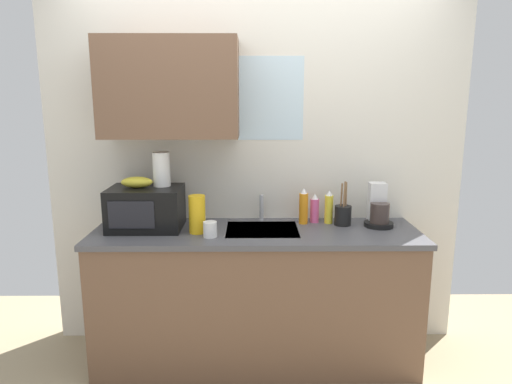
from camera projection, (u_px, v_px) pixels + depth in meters
kitchen_wall_assembly at (240, 153)px, 3.14m from camera, size 2.86×0.42×2.50m
counter_unit at (256, 294)px, 3.02m from camera, size 2.09×0.63×0.90m
sink_faucet at (262, 208)px, 3.15m from camera, size 0.03×0.03×0.18m
microwave at (146, 208)px, 2.95m from camera, size 0.46×0.35×0.27m
banana_bunch at (137, 182)px, 2.91m from camera, size 0.20×0.11×0.07m
paper_towel_roll at (162, 169)px, 2.95m from camera, size 0.11×0.11×0.22m
coffee_maker at (378, 210)px, 3.02m from camera, size 0.19×0.21×0.28m
dish_soap_bottle_orange at (304, 207)px, 3.07m from camera, size 0.06×0.06×0.24m
dish_soap_bottle_pink at (315, 209)px, 3.11m from camera, size 0.06×0.06×0.20m
dish_soap_bottle_yellow at (329, 208)px, 3.08m from camera, size 0.06×0.06×0.23m
cereal_canister at (197, 214)px, 2.86m from camera, size 0.10×0.10×0.24m
mug_white at (210, 229)px, 2.78m from camera, size 0.08×0.08×0.09m
utensil_crock at (343, 215)px, 3.04m from camera, size 0.11×0.11×0.30m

